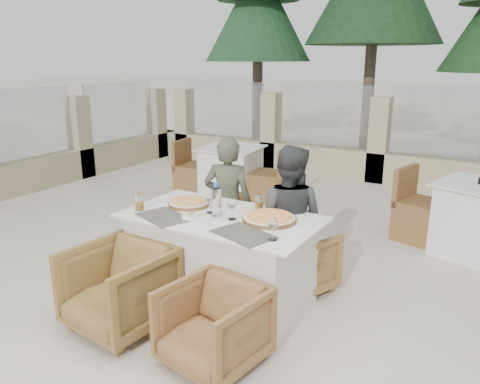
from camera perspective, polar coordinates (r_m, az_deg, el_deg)
The scene contains 25 objects.
ground at distance 4.05m, azimuth -2.46°, elevation -13.72°, with size 80.00×80.00×0.00m, color beige.
sand_patch at distance 17.16m, azimuth 24.35°, elevation 7.96°, with size 30.00×16.00×0.01m, color beige.
perimeter_wall_far at distance 8.06m, azimuth 16.64°, elevation 6.77°, with size 10.00×0.34×1.60m, color tan, non-canonical shape.
perimeter_wall_left at distance 7.91m, azimuth -24.50°, elevation 5.84°, with size 0.34×7.00×1.60m, color tan, non-canonical shape.
pine_far_left at distance 11.35m, azimuth 2.22°, elevation 19.81°, with size 2.42×2.42×5.50m, color #214E29.
dining_table at distance 3.95m, azimuth -2.25°, elevation -8.24°, with size 1.60×0.90×0.77m, color silver, non-canonical shape.
placemat_near_left at distance 3.84m, azimuth -9.27°, elevation -2.99°, with size 0.45×0.30×0.00m, color #56504A.
placemat_near_right at distance 3.42m, azimuth 0.43°, elevation -5.17°, with size 0.45×0.30×0.00m, color #524E46.
pizza_left at distance 4.10m, azimuth -6.24°, elevation -1.32°, with size 0.36×0.36×0.05m, color #D15F1C.
pizza_right at distance 3.69m, azimuth 3.59°, elevation -3.14°, with size 0.43×0.43×0.06m, color orange.
water_bottle at distance 3.78m, azimuth -2.89°, elevation -0.91°, with size 0.08×0.08×0.28m, color #A0C2D3.
wine_glass_centre at distance 3.86m, azimuth -3.69°, elevation -1.26°, with size 0.08×0.08×0.18m, color white, non-canonical shape.
wine_glass_near at distance 3.70m, azimuth -0.96°, elevation -2.02°, with size 0.08×0.08×0.18m, color silver, non-canonical shape.
wine_glass_corner at distance 3.30m, azimuth 4.06°, elevation -4.37°, with size 0.08×0.08×0.18m, color silver, non-canonical shape.
beer_glass_left at distance 4.03m, azimuth -12.17°, elevation -1.17°, with size 0.07×0.07×0.15m, color orange.
beer_glass_right at distance 3.96m, azimuth 2.35°, elevation -1.19°, with size 0.07×0.07×0.14m, color orange.
olive_dish at distance 3.77m, azimuth -6.00°, elevation -2.87°, with size 0.11×0.11×0.04m, color white, non-canonical shape.
armchair_far_left at distance 4.79m, azimuth -0.03°, elevation -4.65°, with size 0.67×0.69×0.63m, color brown.
armchair_far_right at distance 4.20m, azimuth 6.57°, elevation -8.26°, with size 0.61×0.63×0.57m, color olive.
armchair_near_left at distance 3.74m, azimuth -14.53°, elevation -11.30°, with size 0.69×0.71×0.65m, color olive.
armchair_near_right at distance 3.26m, azimuth -3.29°, elevation -16.02°, with size 0.61×0.62×0.57m, color olive.
diner_left at distance 4.52m, azimuth -1.46°, elevation -1.44°, with size 0.48×0.31×1.30m, color #494D38.
diner_right at distance 4.08m, azimuth 5.88°, elevation -3.39°, with size 0.64×0.50×1.31m, color #393C3F.
bg_table_a at distance 6.82m, azimuth -1.10°, elevation 2.28°, with size 1.64×0.82×0.77m, color white, non-canonical shape.
bg_table_b at distance 5.46m, azimuth 27.06°, elevation -3.09°, with size 1.64×0.82×0.77m, color white, non-canonical shape.
Camera 1 is at (1.94, -2.93, 2.01)m, focal length 35.00 mm.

